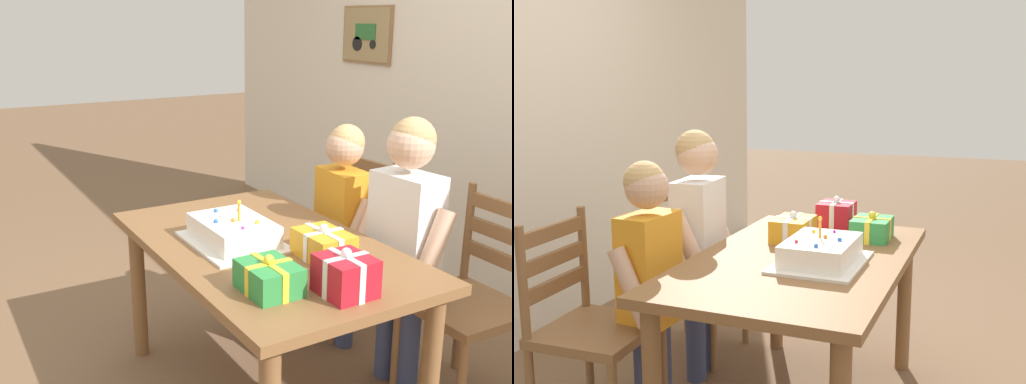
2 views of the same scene
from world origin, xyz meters
TOP-DOWN VIEW (x-y plane):
  - dining_table at (0.00, 0.00)m, footprint 1.41×0.85m
  - birthday_cake at (-0.07, -0.11)m, footprint 0.44×0.34m
  - gift_box_red_large at (0.54, -0.01)m, footprint 0.18×0.17m
  - gift_box_beside_cake at (0.24, 0.12)m, footprint 0.23×0.17m
  - gift_box_corner_small at (0.40, -0.22)m, footprint 0.22×0.18m
  - chair_left at (-0.43, 0.77)m, footprint 0.44×0.44m
  - chair_right at (0.43, 0.77)m, footprint 0.43×0.43m
  - child_older at (0.19, 0.58)m, footprint 0.46×0.27m
  - child_younger at (-0.25, 0.59)m, footprint 0.42×0.24m

SIDE VIEW (x-z plane):
  - chair_left at x=-0.43m, z-range 0.01..0.93m
  - chair_right at x=0.43m, z-range 0.01..0.93m
  - dining_table at x=0.00m, z-range 0.26..0.99m
  - child_younger at x=-0.25m, z-range 0.12..1.26m
  - child_older at x=0.19m, z-range 0.13..1.37m
  - birthday_cake at x=-0.07m, z-range 0.68..0.87m
  - gift_box_corner_small at x=0.40m, z-range 0.71..0.85m
  - gift_box_beside_cake at x=0.24m, z-range 0.71..0.85m
  - gift_box_red_large at x=0.54m, z-range 0.71..0.88m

